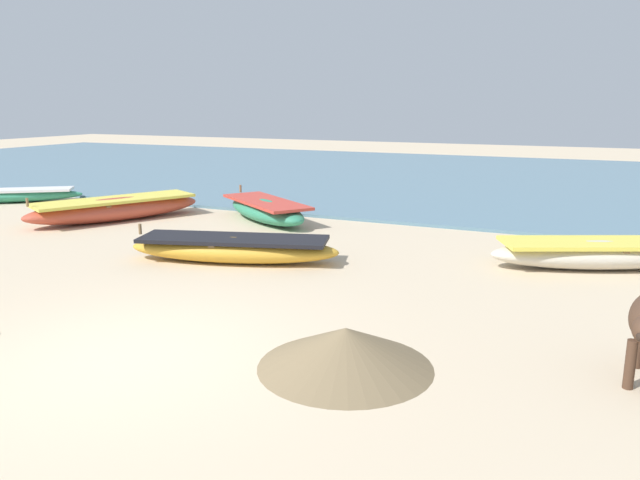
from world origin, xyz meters
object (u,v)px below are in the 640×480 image
Objects in this scene: fishing_boat_1 at (598,253)px; fishing_boat_6 at (115,208)px; fishing_boat_5 at (234,248)px; fishing_boat_4 at (266,210)px.

fishing_boat_6 reaches higher than fishing_boat_1.
fishing_boat_5 is (-6.21, -2.34, -0.01)m from fishing_boat_1.
fishing_boat_4 is 0.78× the size of fishing_boat_6.
fishing_boat_6 is (-4.97, 2.28, 0.05)m from fishing_boat_5.
fishing_boat_5 is at bearing 92.26° from fishing_boat_6.
fishing_boat_1 is 11.18m from fishing_boat_6.
fishing_boat_1 is 1.13× the size of fishing_boat_4.
fishing_boat_4 is at bearing -85.49° from fishing_boat_5.
fishing_boat_6 is at bearing 155.74° from fishing_boat_1.
fishing_boat_1 is at bearing 117.25° from fishing_boat_6.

